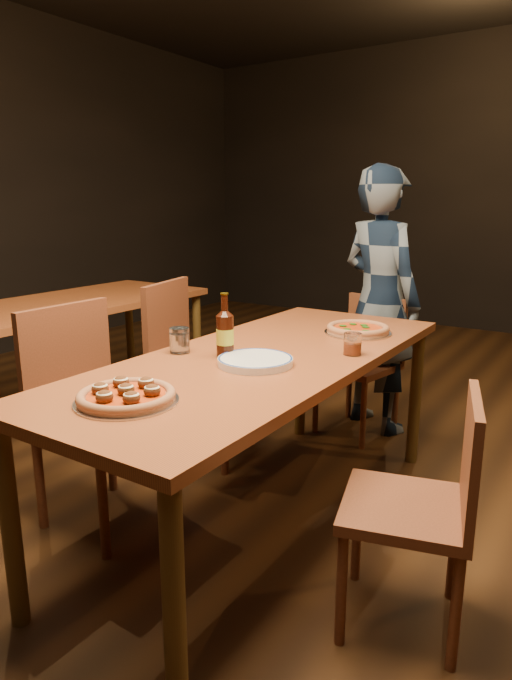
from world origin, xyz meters
The scene contains 15 objects.
ground centered at (0.00, 0.00, 0.00)m, with size 9.00×9.00×0.00m, color black.
room_shell centered at (0.00, 0.00, 1.86)m, with size 9.00×9.00×9.00m.
table_main centered at (0.00, 0.00, 0.68)m, with size 0.80×2.00×0.75m.
table_left centered at (-1.70, 0.30, 0.68)m, with size 0.80×2.00×0.75m.
chair_main_nw centered at (-0.56, -0.35, 0.49)m, with size 0.45×0.45×0.97m, color #562A16, non-canonical shape.
chair_main_sw centered at (-0.64, 0.42, 0.49)m, with size 0.46×0.46×0.98m, color #562A16, non-canonical shape.
chair_main_e centered at (0.69, -0.24, 0.41)m, with size 0.39×0.39×0.83m, color #562A16, non-canonical shape.
chair_end centered at (-0.08, 1.14, 0.42)m, with size 0.39×0.39×0.84m, color #562A16, non-canonical shape.
pizza_meatball centered at (-0.05, -0.70, 0.77)m, with size 0.32×0.32×0.06m.
pizza_margherita centered at (0.16, 0.56, 0.77)m, with size 0.31×0.31×0.04m.
plate_stack centered at (0.06, -0.14, 0.76)m, with size 0.28×0.28×0.03m, color white.
beer_bottle centered at (-0.11, -0.11, 0.84)m, with size 0.07×0.07×0.25m.
water_glass centered at (-0.30, -0.16, 0.80)m, with size 0.08×0.08×0.10m, color white.
amber_glass centered at (0.30, 0.19, 0.79)m, with size 0.07×0.07×0.09m, color #A43C12.
diner centered at (-0.02, 1.31, 0.78)m, with size 0.57×0.37×1.55m, color black.
Camera 1 is at (1.18, -1.85, 1.34)m, focal length 30.00 mm.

